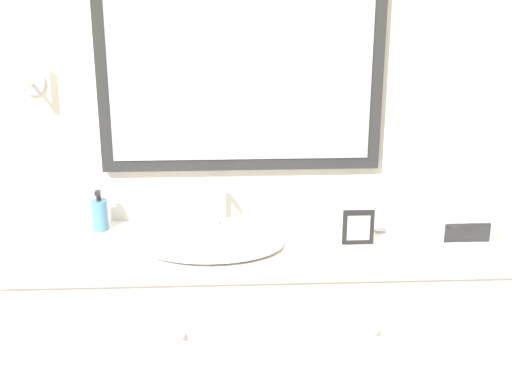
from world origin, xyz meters
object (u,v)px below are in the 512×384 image
soap_bottle (100,214)px  picture_frame (358,227)px  sink_basin (212,242)px  appliance_box (461,225)px

soap_bottle → picture_frame: 0.97m
soap_bottle → picture_frame: soap_bottle is taller
sink_basin → appliance_box: sink_basin is taller
picture_frame → sink_basin: bearing=-179.6°
sink_basin → picture_frame: 0.53m
sink_basin → soap_bottle: 0.47m
sink_basin → picture_frame: sink_basin is taller
appliance_box → picture_frame: bearing=-175.1°
sink_basin → appliance_box: bearing=2.3°
sink_basin → soap_bottle: bearing=156.3°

